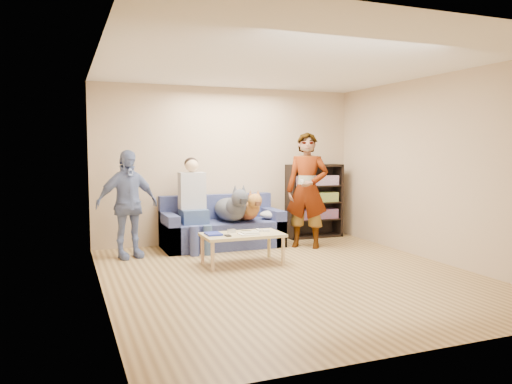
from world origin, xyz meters
name	(u,v)px	position (x,y,z in m)	size (l,w,h in m)	color
ground	(291,275)	(0.00, 0.00, 0.00)	(5.00, 5.00, 0.00)	olive
ceiling	(292,64)	(0.00, 0.00, 2.60)	(5.00, 5.00, 0.00)	white
wall_back	(228,165)	(0.00, 2.50, 1.30)	(4.50, 4.50, 0.00)	tan
wall_front	(432,186)	(0.00, -2.50, 1.30)	(4.50, 4.50, 0.00)	tan
wall_left	(100,175)	(-2.25, 0.00, 1.30)	(5.00, 5.00, 0.00)	tan
wall_right	(438,169)	(2.25, 0.00, 1.30)	(5.00, 5.00, 0.00)	tan
blanket	(271,214)	(0.58, 1.97, 0.50)	(0.40, 0.34, 0.14)	#ADACB1
person_standing_right	(307,190)	(1.01, 1.55, 0.92)	(0.67, 0.44, 1.84)	gray
person_standing_left	(127,204)	(-1.77, 1.78, 0.78)	(0.92, 0.38, 1.56)	#6E7BB1
held_controller	(301,181)	(0.81, 1.35, 1.09)	(0.04, 0.12, 0.03)	silver
notebook_blue	(213,234)	(-0.75, 0.87, 0.43)	(0.20, 0.26, 0.03)	#1C2A9C
papers	(248,234)	(-0.30, 0.72, 0.43)	(0.26, 0.20, 0.01)	white
magazine	(250,233)	(-0.27, 0.74, 0.44)	(0.22, 0.17, 0.01)	#ABA789
camera_silver	(231,231)	(-0.47, 0.94, 0.45)	(0.11, 0.06, 0.05)	#ADACB1
controller_a	(259,230)	(-0.07, 0.92, 0.43)	(0.04, 0.13, 0.03)	white
controller_b	(266,231)	(0.01, 0.84, 0.43)	(0.09, 0.06, 0.03)	silver
headphone_cup_a	(257,232)	(-0.15, 0.80, 0.43)	(0.07, 0.07, 0.02)	white
headphone_cup_b	(254,231)	(-0.15, 0.88, 0.43)	(0.07, 0.07, 0.02)	silver
pen_orange	(245,235)	(-0.37, 0.66, 0.42)	(0.01, 0.01, 0.14)	#C0691B
pen_black	(246,231)	(-0.23, 1.00, 0.42)	(0.01, 0.01, 0.14)	black
wallet	(228,236)	(-0.60, 0.70, 0.43)	(0.07, 0.12, 0.01)	black
sofa	(222,229)	(-0.25, 2.10, 0.28)	(1.90, 0.85, 0.82)	#515B93
person_seated	(194,201)	(-0.74, 1.97, 0.77)	(0.40, 0.73, 1.47)	#3A527F
dog_gray	(232,208)	(-0.14, 1.91, 0.65)	(0.43, 1.26, 0.62)	#484951
dog_tan	(247,209)	(0.13, 1.94, 0.61)	(0.37, 1.14, 0.53)	#B86338
coffee_table	(242,237)	(-0.35, 0.82, 0.37)	(1.10, 0.60, 0.42)	#D0BD80
bookshelf	(314,199)	(1.55, 2.33, 0.68)	(1.00, 0.34, 1.30)	black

